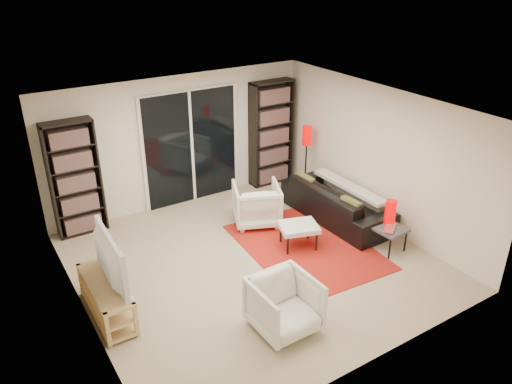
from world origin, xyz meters
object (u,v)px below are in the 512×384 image
side_table (390,230)px  sofa (336,202)px  armchair_back (257,204)px  ottoman (299,228)px  bookshelf_left (75,179)px  tv_stand (107,298)px  bookshelf_right (272,133)px  armchair_front (284,305)px  floor_lamp (307,142)px

side_table → sofa: bearing=90.9°
armchair_back → ottoman: armchair_back is taller
bookshelf_left → armchair_back: bearing=-26.3°
tv_stand → side_table: bearing=-10.8°
bookshelf_right → sofa: bearing=-87.5°
armchair_back → side_table: (1.29, -1.88, -0.01)m
bookshelf_right → armchair_front: bookshelf_right is taller
tv_stand → armchair_back: 3.16m
armchair_front → ottoman: armchair_front is taller
bookshelf_left → sofa: bookshelf_left is taller
bookshelf_right → tv_stand: size_ratio=1.65×
sofa → floor_lamp: 1.43m
tv_stand → side_table: size_ratio=2.58×
tv_stand → floor_lamp: floor_lamp is taller
bookshelf_left → sofa: 4.44m
bookshelf_right → ottoman: bearing=-114.0°
bookshelf_left → floor_lamp: 4.24m
side_table → ottoman: bearing=144.1°
floor_lamp → bookshelf_right: bearing=114.7°
tv_stand → bookshelf_right: bearing=29.8°
bookshelf_left → sofa: (3.94, -1.95, -0.66)m
bookshelf_left → bookshelf_right: size_ratio=0.93×
sofa → armchair_back: size_ratio=2.73×
sofa → armchair_back: (-1.27, 0.63, 0.04)m
floor_lamp → armchair_back: bearing=-158.5°
sofa → armchair_front: armchair_front is taller
tv_stand → floor_lamp: (4.49, 1.66, 0.75)m
armchair_back → floor_lamp: bearing=-135.3°
sofa → bookshelf_left: bearing=62.4°
bookshelf_right → ottoman: size_ratio=2.94×
armchair_back → sofa: bearing=176.9°
sofa → armchair_front: 3.09m
floor_lamp → armchair_front: bearing=-131.0°
sofa → armchair_front: size_ratio=2.80×
armchair_back → side_table: size_ratio=1.62×
sofa → ottoman: sofa is taller
ottoman → floor_lamp: size_ratio=0.53×
armchair_front → bookshelf_left: bearing=110.6°
armchair_front → ottoman: size_ratio=1.09×
side_table → floor_lamp: floor_lamp is taller
armchair_front → floor_lamp: (2.70, 3.10, 0.66)m
armchair_back → armchair_front: (-1.18, -2.50, -0.01)m
armchair_front → bookshelf_right: bearing=57.6°
armchair_front → tv_stand: bearing=140.5°
side_table → bookshelf_left: bearing=141.1°
armchair_front → ottoman: bearing=47.5°
ottoman → bookshelf_left: bearing=139.9°
floor_lamp → side_table: bearing=-95.2°
ottoman → side_table: same height
bookshelf_left → bookshelf_right: 3.85m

